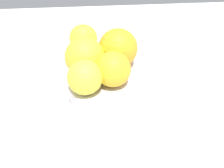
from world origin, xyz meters
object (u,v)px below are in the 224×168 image
(orange_in_bowl_0, at_px, (85,77))
(orange_loose_0, at_px, (83,38))
(fruit_bowl, at_px, (112,86))
(orange_in_bowl_2, at_px, (118,48))
(orange_in_bowl_3, at_px, (113,69))
(orange_in_bowl_1, at_px, (85,57))

(orange_in_bowl_0, distance_m, orange_loose_0, 0.23)
(fruit_bowl, bearing_deg, orange_loose_0, -163.09)
(orange_in_bowl_2, relative_size, orange_loose_0, 1.12)
(orange_in_bowl_2, xyz_separation_m, orange_loose_0, (-0.14, -0.07, -0.04))
(fruit_bowl, relative_size, orange_in_bowl_3, 2.65)
(fruit_bowl, distance_m, orange_in_bowl_0, 0.08)
(orange_in_bowl_2, bearing_deg, orange_in_bowl_0, -38.51)
(orange_in_bowl_0, distance_m, orange_in_bowl_3, 0.06)
(fruit_bowl, bearing_deg, orange_in_bowl_3, -1.67)
(orange_in_bowl_1, distance_m, orange_in_bowl_2, 0.07)
(fruit_bowl, height_order, orange_loose_0, orange_loose_0)
(orange_in_bowl_3, bearing_deg, orange_loose_0, -164.71)
(orange_in_bowl_0, bearing_deg, orange_in_bowl_1, 179.32)
(orange_in_bowl_2, distance_m, orange_in_bowl_3, 0.07)
(fruit_bowl, relative_size, orange_in_bowl_2, 2.18)
(orange_in_bowl_0, xyz_separation_m, orange_loose_0, (-0.22, -0.00, -0.03))
(orange_in_bowl_3, distance_m, orange_loose_0, 0.22)
(orange_in_bowl_3, bearing_deg, fruit_bowl, 178.33)
(orange_in_bowl_1, height_order, orange_loose_0, orange_in_bowl_1)
(orange_loose_0, bearing_deg, fruit_bowl, 16.91)
(orange_in_bowl_0, bearing_deg, fruit_bowl, 126.12)
(fruit_bowl, height_order, orange_in_bowl_2, orange_in_bowl_2)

